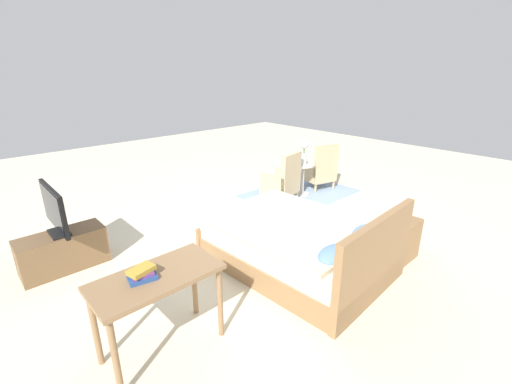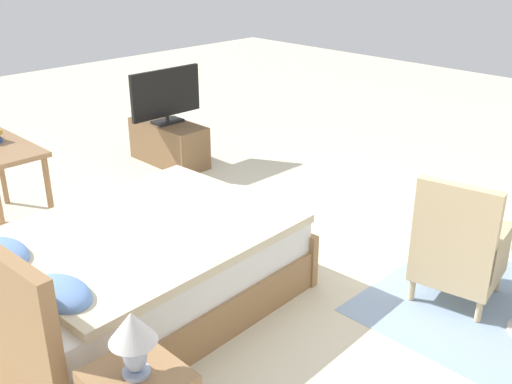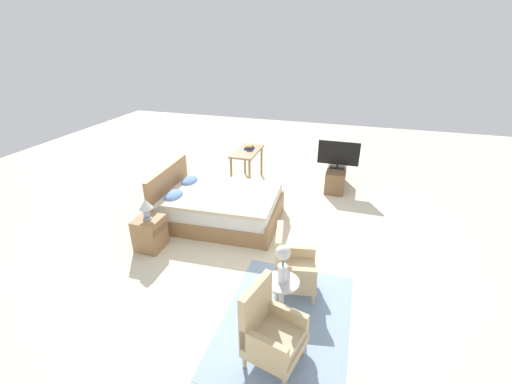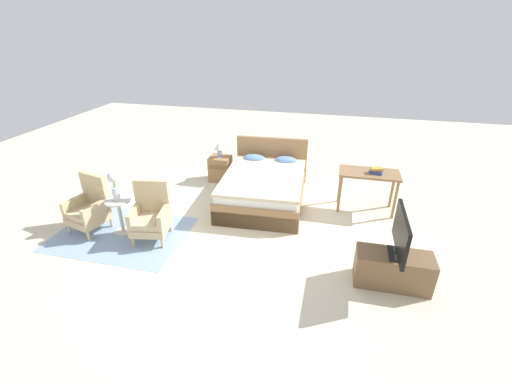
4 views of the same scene
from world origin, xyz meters
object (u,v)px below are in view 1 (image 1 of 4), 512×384
(table_lamp, at_px, (404,204))
(nightstand, at_px, (398,238))
(armchair_by_window_right, at_px, (283,182))
(book_stack, at_px, (142,274))
(flower_vase, at_px, (304,149))
(vanity_desk, at_px, (158,287))
(tv_flatscreen, at_px, (54,210))
(bed, at_px, (299,245))
(armchair_by_window_left, at_px, (320,170))
(side_table, at_px, (303,176))
(tv_stand, at_px, (63,251))

(table_lamp, bearing_deg, nightstand, -90.00)
(armchair_by_window_right, distance_m, book_stack, 3.87)
(flower_vase, bearing_deg, vanity_desk, 23.57)
(tv_flatscreen, bearing_deg, armchair_by_window_right, 175.53)
(flower_vase, relative_size, vanity_desk, 0.46)
(bed, xyz_separation_m, armchair_by_window_left, (-2.58, -1.65, 0.08))
(table_lamp, bearing_deg, armchair_by_window_right, -98.53)
(bed, height_order, vanity_desk, bed)
(bed, xyz_separation_m, book_stack, (1.98, 0.03, 0.50))
(vanity_desk, bearing_deg, table_lamp, 167.80)
(bed, height_order, flower_vase, flower_vase)
(armchair_by_window_right, relative_size, book_stack, 3.82)
(armchair_by_window_right, relative_size, vanity_desk, 0.88)
(side_table, bearing_deg, armchair_by_window_left, -179.29)
(armchair_by_window_right, height_order, nightstand, armchair_by_window_right)
(armchair_by_window_left, relative_size, side_table, 1.52)
(tv_stand, bearing_deg, book_stack, 94.26)
(book_stack, bearing_deg, vanity_desk, 166.91)
(armchair_by_window_right, distance_m, side_table, 0.55)
(flower_vase, relative_size, tv_stand, 0.50)
(nightstand, bearing_deg, book_stack, -12.21)
(side_table, xyz_separation_m, tv_flatscreen, (4.16, -0.29, 0.40))
(nightstand, bearing_deg, table_lamp, 90.00)
(tv_stand, bearing_deg, armchair_by_window_right, 175.52)
(armchair_by_window_left, distance_m, tv_stand, 4.72)
(armchair_by_window_left, xyz_separation_m, side_table, (0.55, 0.01, -0.00))
(armchair_by_window_left, relative_size, tv_flatscreen, 1.05)
(nightstand, bearing_deg, armchair_by_window_right, -98.53)
(tv_stand, relative_size, tv_flatscreen, 1.09)
(vanity_desk, bearing_deg, book_stack, -13.09)
(side_table, relative_size, tv_stand, 0.63)
(side_table, relative_size, book_stack, 2.51)
(armchair_by_window_right, distance_m, nightstand, 2.39)
(bed, relative_size, vanity_desk, 2.07)
(bed, height_order, book_stack, bed)
(bed, distance_m, side_table, 2.62)
(table_lamp, bearing_deg, bed, -32.13)
(side_table, relative_size, table_lamp, 1.83)
(side_table, xyz_separation_m, vanity_desk, (3.91, 1.70, 0.26))
(table_lamp, relative_size, vanity_desk, 0.32)
(nightstand, height_order, book_stack, book_stack)
(flower_vase, bearing_deg, tv_stand, -3.96)
(armchair_by_window_left, height_order, side_table, armchair_by_window_left)
(flower_vase, bearing_deg, armchair_by_window_right, -0.63)
(armchair_by_window_right, distance_m, vanity_desk, 3.77)
(armchair_by_window_left, bearing_deg, bed, 32.63)
(nightstand, bearing_deg, vanity_desk, -12.18)
(armchair_by_window_right, bearing_deg, side_table, 179.37)
(table_lamp, xyz_separation_m, vanity_desk, (3.00, -0.65, -0.11))
(armchair_by_window_left, bearing_deg, tv_flatscreen, -3.42)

